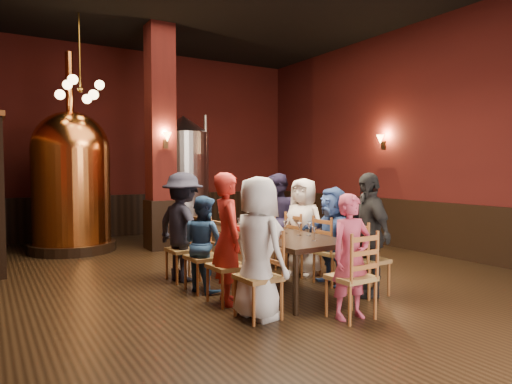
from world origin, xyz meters
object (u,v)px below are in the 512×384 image
person_2 (204,243)px  dining_table (270,238)px  person_0 (258,248)px  copper_kettle (71,179)px  person_1 (228,238)px  rose_vase (225,213)px  steel_vessel (184,176)px

person_2 → dining_table: bearing=-125.4°
person_0 → person_2: 1.34m
dining_table → person_0: person_0 is taller
dining_table → copper_kettle: (-1.88, 4.31, 0.73)m
person_1 → person_0: bearing=-165.9°
copper_kettle → rose_vase: copper_kettle is taller
person_1 → rose_vase: (0.65, 1.33, 0.15)m
dining_table → person_2: (-0.86, 0.30, -0.05)m
dining_table → person_1: bearing=-158.8°
person_2 → rose_vase: 1.00m
dining_table → rose_vase: (-0.19, 0.97, 0.26)m
person_1 → person_2: (-0.02, 0.66, -0.16)m
person_2 → rose_vase: (0.67, 0.67, 0.31)m
person_1 → dining_table: bearing=-54.7°
dining_table → steel_vessel: bearing=79.0°
person_2 → copper_kettle: size_ratio=0.33×
person_1 → steel_vessel: size_ratio=0.55×
dining_table → rose_vase: bearing=99.2°
person_1 → copper_kettle: (-1.04, 4.67, 0.62)m
copper_kettle → dining_table: bearing=-66.5°
dining_table → person_2: 0.91m
person_2 → steel_vessel: size_ratio=0.44×
dining_table → person_1: (-0.84, -0.36, 0.11)m
copper_kettle → rose_vase: 3.77m
person_2 → steel_vessel: (1.67, 4.84, 0.81)m
person_2 → copper_kettle: (-1.02, 4.01, 0.78)m
steel_vessel → rose_vase: bearing=-103.5°
steel_vessel → rose_vase: size_ratio=9.52×
dining_table → person_1: 0.92m
person_0 → rose_vase: 2.10m
person_0 → copper_kettle: (-1.06, 5.34, 0.64)m
person_0 → person_1: bearing=-6.3°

